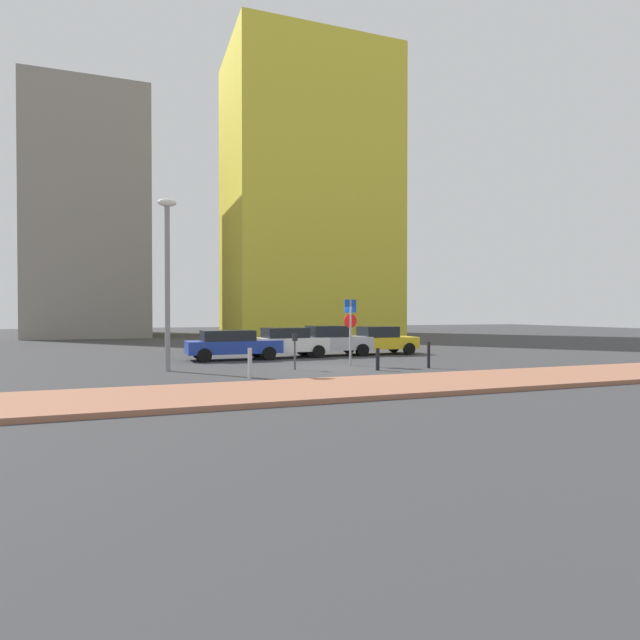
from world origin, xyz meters
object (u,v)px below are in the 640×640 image
at_px(parking_meter, 295,346).
at_px(traffic_bollard_mid, 378,359).
at_px(parked_car_blue, 232,344).
at_px(traffic_bollard_far, 250,363).
at_px(parked_car_yellow, 378,340).
at_px(parking_sign_post, 350,324).
at_px(parked_car_silver, 331,340).
at_px(traffic_bollard_near, 429,355).
at_px(parked_car_white, 286,342).
at_px(street_lamp, 167,269).

relative_size(parking_meter, traffic_bollard_mid, 1.64).
bearing_deg(parked_car_blue, traffic_bollard_far, -95.23).
distance_m(parked_car_yellow, parking_meter, 8.55).
bearing_deg(parked_car_yellow, parked_car_blue, -175.96).
distance_m(parked_car_blue, parked_car_yellow, 8.04).
distance_m(parking_sign_post, traffic_bollard_mid, 2.43).
bearing_deg(parked_car_silver, traffic_bollard_near, -77.01).
relative_size(parked_car_blue, parking_meter, 3.14).
bearing_deg(parking_sign_post, parked_car_yellow, 52.67).
relative_size(parked_car_blue, parked_car_yellow, 1.10).
xyz_separation_m(parked_car_silver, traffic_bollard_mid, (-0.73, -6.95, -0.37)).
bearing_deg(parking_meter, traffic_bollard_far, -138.27).
bearing_deg(traffic_bollard_far, traffic_bollard_near, 5.25).
relative_size(parked_car_yellow, traffic_bollard_near, 3.75).
height_order(parked_car_blue, traffic_bollard_far, parked_car_blue).
bearing_deg(parked_car_yellow, traffic_bollard_near, -99.50).
bearing_deg(traffic_bollard_far, traffic_bollard_mid, 7.11).
distance_m(parking_meter, traffic_bollard_near, 5.46).
bearing_deg(parked_car_blue, parked_car_white, 5.45).
distance_m(parked_car_blue, traffic_bollard_mid, 7.84).
distance_m(parking_sign_post, parking_meter, 2.88).
bearing_deg(traffic_bollard_far, parking_sign_post, 28.37).
xyz_separation_m(parked_car_blue, parked_car_white, (2.77, 0.26, 0.03)).
height_order(traffic_bollard_near, traffic_bollard_far, traffic_bollard_near).
distance_m(parking_meter, street_lamp, 5.75).
distance_m(parked_car_white, parking_meter, 5.44).
height_order(parked_car_white, traffic_bollard_mid, parked_car_white).
bearing_deg(parked_car_white, traffic_bollard_mid, -75.01).
relative_size(traffic_bollard_near, traffic_bollard_far, 1.04).
relative_size(parked_car_blue, parked_car_silver, 1.13).
bearing_deg(parked_car_blue, street_lamp, -129.68).
distance_m(parked_car_blue, parking_sign_post, 6.19).
bearing_deg(parked_car_yellow, parking_sign_post, -127.33).
bearing_deg(traffic_bollard_far, parked_car_yellow, 41.22).
bearing_deg(parked_car_white, parked_car_yellow, 3.29).
bearing_deg(traffic_bollard_mid, parked_car_white, 104.99).
height_order(parking_meter, street_lamp, street_lamp).
xyz_separation_m(parked_car_yellow, parking_meter, (-6.44, -5.61, 0.16)).
bearing_deg(parking_meter, street_lamp, 165.59).
bearing_deg(parked_car_white, parked_car_silver, 7.05).
height_order(parked_car_yellow, traffic_bollard_mid, parked_car_yellow).
xyz_separation_m(parked_car_white, traffic_bollard_near, (4.10, -6.60, -0.24)).
xyz_separation_m(parked_car_blue, traffic_bollard_far, (-0.64, -7.03, -0.24)).
relative_size(parked_car_white, parked_car_yellow, 1.02).
relative_size(parking_sign_post, traffic_bollard_far, 2.73).
bearing_deg(traffic_bollard_mid, street_lamp, 161.69).
relative_size(parked_car_silver, parking_meter, 2.79).
relative_size(parked_car_yellow, traffic_bollard_mid, 4.68).
height_order(parked_car_yellow, parking_sign_post, parking_sign_post).
xyz_separation_m(parking_meter, traffic_bollard_mid, (2.97, -1.33, -0.49)).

